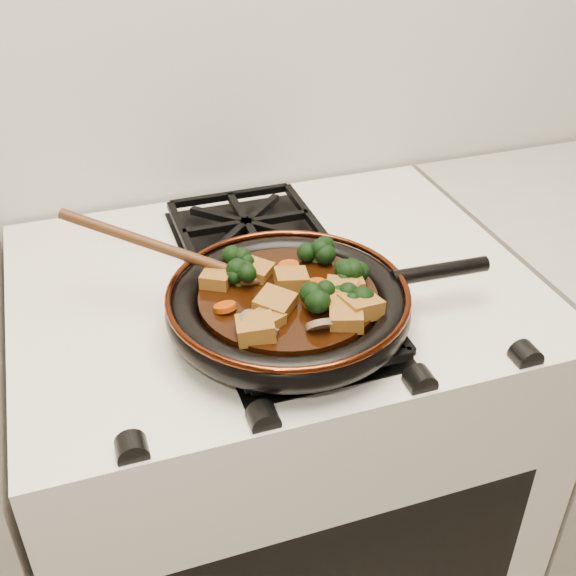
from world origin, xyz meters
name	(u,v)px	position (x,y,z in m)	size (l,w,h in m)	color
stove	(276,483)	(0.00, 1.69, 0.45)	(0.76, 0.60, 0.90)	silver
burner_grate_front	(304,326)	(0.00, 1.55, 0.91)	(0.23, 0.23, 0.03)	black
burner_grate_back	(247,228)	(0.00, 1.83, 0.91)	(0.23, 0.23, 0.03)	black
skillet	(290,304)	(-0.02, 1.56, 0.94)	(0.45, 0.32, 0.05)	black
braising_sauce	(288,301)	(-0.02, 1.56, 0.95)	(0.23, 0.23, 0.02)	black
tofu_cube_0	(351,285)	(0.06, 1.55, 0.97)	(0.04, 0.03, 0.02)	#8D5D20
tofu_cube_1	(360,306)	(0.06, 1.50, 0.97)	(0.04, 0.05, 0.02)	#8D5D20
tofu_cube_2	(216,279)	(-0.10, 1.62, 0.97)	(0.04, 0.04, 0.02)	#8D5D20
tofu_cube_3	(342,291)	(0.05, 1.54, 0.97)	(0.04, 0.04, 0.02)	#8D5D20
tofu_cube_4	(256,329)	(-0.08, 1.50, 0.97)	(0.04, 0.05, 0.02)	#8D5D20
tofu_cube_5	(275,305)	(-0.05, 1.54, 0.97)	(0.04, 0.04, 0.02)	#8D5D20
tofu_cube_6	(267,320)	(-0.06, 1.51, 0.97)	(0.03, 0.04, 0.02)	#8D5D20
tofu_cube_7	(257,271)	(-0.04, 1.62, 0.97)	(0.04, 0.04, 0.02)	#8D5D20
tofu_cube_8	(340,294)	(0.04, 1.53, 0.97)	(0.04, 0.04, 0.02)	#8D5D20
tofu_cube_9	(344,305)	(0.04, 1.51, 0.97)	(0.04, 0.04, 0.02)	#8D5D20
tofu_cube_10	(346,318)	(0.03, 1.48, 0.97)	(0.04, 0.04, 0.02)	#8D5D20
tofu_cube_11	(291,280)	(-0.01, 1.58, 0.97)	(0.04, 0.04, 0.02)	#8D5D20
broccoli_floret_0	(324,302)	(0.02, 1.52, 0.97)	(0.06, 0.06, 0.05)	black
broccoli_floret_1	(239,264)	(-0.06, 1.64, 0.97)	(0.06, 0.06, 0.06)	black
broccoli_floret_2	(350,299)	(0.05, 1.52, 0.97)	(0.06, 0.06, 0.05)	black
broccoli_floret_3	(354,275)	(0.07, 1.57, 0.97)	(0.06, 0.06, 0.05)	black
broccoli_floret_4	(239,276)	(-0.07, 1.61, 0.97)	(0.06, 0.06, 0.06)	black
broccoli_floret_5	(317,254)	(0.05, 1.63, 0.97)	(0.06, 0.06, 0.06)	black
broccoli_floret_6	(344,278)	(0.06, 1.56, 0.97)	(0.06, 0.06, 0.05)	black
carrot_coin_0	(313,301)	(0.01, 1.53, 0.96)	(0.03, 0.03, 0.01)	#A83904
carrot_coin_1	(289,266)	(0.00, 1.62, 0.96)	(0.03, 0.03, 0.01)	#A83904
carrot_coin_2	(225,307)	(-0.10, 1.56, 0.96)	(0.03, 0.03, 0.01)	#A83904
carrot_coin_3	(317,285)	(0.02, 1.57, 0.96)	(0.03, 0.03, 0.01)	#A83904
carrot_coin_4	(288,268)	(0.00, 1.62, 0.96)	(0.03, 0.03, 0.01)	#A83904
mushroom_slice_0	(263,327)	(-0.07, 1.50, 0.97)	(0.04, 0.04, 0.01)	#80624A
mushroom_slice_1	(349,281)	(0.07, 1.56, 0.97)	(0.03, 0.03, 0.01)	#80624A
mushroom_slice_2	(252,324)	(-0.08, 1.51, 0.97)	(0.04, 0.04, 0.01)	#80624A
mushroom_slice_3	(320,325)	(-0.01, 1.48, 0.97)	(0.03, 0.03, 0.01)	#80624A
wooden_spoon	(191,257)	(-0.12, 1.65, 0.99)	(0.15, 0.10, 0.26)	#48270F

